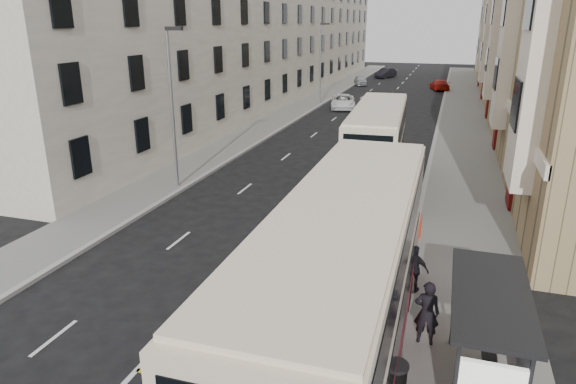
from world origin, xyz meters
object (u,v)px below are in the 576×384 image
(litter_bin, at_px, (395,382))
(car_silver, at_px, (361,80))
(street_lamp_far, at_px, (321,59))
(double_decker_front, at_px, (343,293))
(street_lamp_near, at_px, (172,100))
(car_dark, at_px, (386,73))
(car_red, at_px, (440,85))
(pedestrian_near, at_px, (427,313))
(white_van, at_px, (343,102))
(bus_shelter, at_px, (496,332))
(double_decker_rear, at_px, (377,147))
(pedestrian_far, at_px, (415,269))

(litter_bin, xyz_separation_m, car_silver, (-11.55, 60.44, -0.03))
(street_lamp_far, bearing_deg, double_decker_front, -74.98)
(street_lamp_far, height_order, litter_bin, street_lamp_far)
(street_lamp_near, distance_m, street_lamp_far, 30.00)
(double_decker_front, bearing_deg, street_lamp_near, 132.21)
(double_decker_front, height_order, car_dark, double_decker_front)
(litter_bin, relative_size, car_red, 0.22)
(pedestrian_near, distance_m, white_van, 39.45)
(bus_shelter, distance_m, white_van, 41.92)
(double_decker_front, height_order, double_decker_rear, double_decker_front)
(pedestrian_near, relative_size, car_red, 0.40)
(double_decker_rear, height_order, litter_bin, double_decker_rear)
(street_lamp_far, xyz_separation_m, double_decker_front, (11.35, -42.31, -2.21))
(white_van, relative_size, car_silver, 1.34)
(bus_shelter, relative_size, car_dark, 0.96)
(street_lamp_near, bearing_deg, car_red, 75.73)
(street_lamp_far, relative_size, car_red, 1.75)
(bus_shelter, xyz_separation_m, double_decker_rear, (-4.88, 15.85, 0.04))
(pedestrian_far, distance_m, white_van, 36.67)
(double_decker_rear, distance_m, pedestrian_near, 14.18)
(car_red, bearing_deg, street_lamp_near, 62.81)
(street_lamp_far, bearing_deg, litter_bin, -73.47)
(bus_shelter, xyz_separation_m, street_lamp_near, (-14.69, 12.39, 2.50))
(car_dark, bearing_deg, street_lamp_far, -74.96)
(bus_shelter, bearing_deg, car_dark, 99.33)
(double_decker_rear, relative_size, car_red, 2.38)
(litter_bin, bearing_deg, pedestrian_near, 78.17)
(double_decker_front, xyz_separation_m, pedestrian_far, (1.35, 4.78, -1.49))
(pedestrian_near, relative_size, car_silver, 0.49)
(white_van, distance_m, car_silver, 19.93)
(bus_shelter, xyz_separation_m, street_lamp_far, (-14.69, 42.39, 2.50))
(bus_shelter, distance_m, car_red, 57.90)
(bus_shelter, xyz_separation_m, car_dark, (-11.53, 70.18, -1.41))
(pedestrian_near, relative_size, pedestrian_far, 1.16)
(litter_bin, height_order, car_dark, car_dark)
(pedestrian_near, bearing_deg, street_lamp_near, -38.94)
(double_decker_rear, bearing_deg, street_lamp_near, -164.14)
(car_silver, height_order, car_red, car_red)
(pedestrian_near, height_order, white_van, pedestrian_near)
(street_lamp_near, xyz_separation_m, litter_bin, (12.70, -12.78, -3.97))
(double_decker_front, bearing_deg, white_van, 101.41)
(car_silver, height_order, car_dark, car_dark)
(bus_shelter, xyz_separation_m, car_red, (-3.14, 57.80, -1.47))
(car_silver, bearing_deg, car_dark, 60.77)
(litter_bin, height_order, pedestrian_near, pedestrian_near)
(street_lamp_near, relative_size, street_lamp_far, 1.00)
(street_lamp_near, xyz_separation_m, pedestrian_near, (13.23, -10.26, -3.57))
(double_decker_front, distance_m, pedestrian_far, 5.19)
(double_decker_rear, bearing_deg, pedestrian_far, -78.80)
(double_decker_rear, xyz_separation_m, litter_bin, (2.89, -16.24, -1.52))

